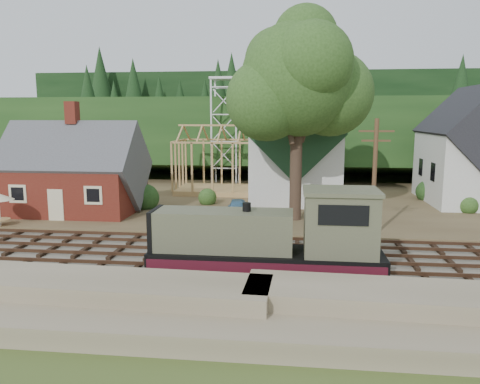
# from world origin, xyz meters

# --- Properties ---
(ground) EXTENTS (140.00, 140.00, 0.00)m
(ground) POSITION_xyz_m (0.00, 0.00, 0.00)
(ground) COLOR #384C1E
(ground) RESTS_ON ground
(embankment) EXTENTS (64.00, 5.00, 1.60)m
(embankment) POSITION_xyz_m (0.00, -8.50, 0.00)
(embankment) COLOR #7F7259
(embankment) RESTS_ON ground
(railroad_bed) EXTENTS (64.00, 11.00, 0.16)m
(railroad_bed) POSITION_xyz_m (0.00, 0.00, 0.08)
(railroad_bed) COLOR #726B5B
(railroad_bed) RESTS_ON ground
(village_flat) EXTENTS (64.00, 26.00, 0.30)m
(village_flat) POSITION_xyz_m (0.00, 18.00, 0.15)
(village_flat) COLOR brown
(village_flat) RESTS_ON ground
(hillside) EXTENTS (70.00, 28.96, 12.74)m
(hillside) POSITION_xyz_m (0.00, 42.00, 0.00)
(hillside) COLOR #1E3F19
(hillside) RESTS_ON ground
(ridge) EXTENTS (80.00, 20.00, 12.00)m
(ridge) POSITION_xyz_m (0.00, 58.00, 0.00)
(ridge) COLOR black
(ridge) RESTS_ON ground
(depot) EXTENTS (10.80, 7.41, 9.00)m
(depot) POSITION_xyz_m (-16.00, 11.00, 3.21)
(depot) COLOR #5F1D15
(depot) RESTS_ON village_flat
(church) EXTENTS (8.40, 15.17, 13.00)m
(church) POSITION_xyz_m (2.00, 19.68, 5.18)
(church) COLOR silver
(church) RESTS_ON village_flat
(farmhouse) EXTENTS (8.40, 10.80, 10.60)m
(farmhouse) POSITION_xyz_m (18.00, 19.00, 4.87)
(farmhouse) COLOR silver
(farmhouse) RESTS_ON village_flat
(timber_frame) EXTENTS (8.20, 6.20, 6.99)m
(timber_frame) POSITION_xyz_m (-6.00, 22.00, 3.27)
(timber_frame) COLOR tan
(timber_frame) RESTS_ON village_flat
(lattice_tower) EXTENTS (3.20, 3.20, 12.12)m
(lattice_tower) POSITION_xyz_m (-6.00, 28.00, 10.03)
(lattice_tower) COLOR silver
(lattice_tower) RESTS_ON village_flat
(big_tree) EXTENTS (10.90, 8.40, 14.70)m
(big_tree) POSITION_xyz_m (2.17, 10.08, 10.22)
(big_tree) COLOR #38281E
(big_tree) RESTS_ON village_flat
(telegraph_pole_near) EXTENTS (2.20, 0.28, 8.00)m
(telegraph_pole_near) POSITION_xyz_m (7.00, 5.20, 4.25)
(telegraph_pole_near) COLOR #4C331E
(telegraph_pole_near) RESTS_ON ground
(locomotive) EXTENTS (11.32, 2.83, 4.55)m
(locomotive) POSITION_xyz_m (0.95, -3.00, 2.03)
(locomotive) COLOR black
(locomotive) RESTS_ON railroad_bed
(car_blue) EXTENTS (1.78, 3.81, 1.26)m
(car_blue) POSITION_xyz_m (-2.58, 11.05, 0.93)
(car_blue) COLOR teal
(car_blue) RESTS_ON village_flat
(car_green) EXTENTS (4.19, 2.31, 1.31)m
(car_green) POSITION_xyz_m (-18.30, 12.20, 0.95)
(car_green) COLOR #95B67E
(car_green) RESTS_ON village_flat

